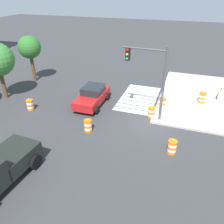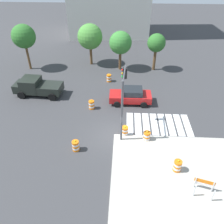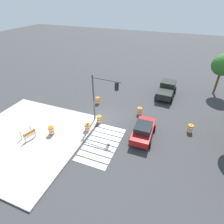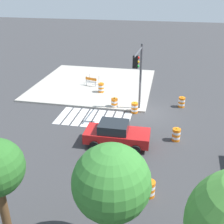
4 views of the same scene
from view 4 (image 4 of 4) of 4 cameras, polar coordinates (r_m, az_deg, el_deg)
The scene contains 13 objects.
ground_plane at distance 23.35m, azimuth 6.88°, elevation -0.21°, with size 120.00×120.00×0.00m, color #38383A.
sidewalk_corner at distance 29.76m, azimuth -3.64°, elevation 5.80°, with size 12.00×12.00×0.15m, color #ADA89E.
crosswalk_stripes at distance 22.36m, azimuth -3.80°, elevation -1.26°, with size 5.85×3.20×0.02m.
sports_car at distance 18.44m, azimuth 0.91°, elevation -4.55°, with size 4.32×2.19×1.63m.
traffic_barrel_near_corner at distance 23.91m, azimuth 0.50°, elevation 1.79°, with size 0.56×0.56×1.02m.
traffic_barrel_crosswalk_end at distance 19.58m, azimuth 13.09°, elevation -4.57°, with size 0.56×0.56×1.02m.
traffic_barrel_median_near at distance 24.90m, azimuth 14.16°, elevation 1.98°, with size 0.56×0.56×1.02m.
traffic_barrel_median_far at distance 23.14m, azimuth 4.66°, elevation 0.88°, with size 0.56×0.56×1.02m.
traffic_barrel_far_curb at distance 14.71m, azimuth 7.75°, elevation -15.40°, with size 0.56×0.56×1.02m.
traffic_barrel_on_sidewalk at distance 27.12m, azimuth -2.25°, elevation 5.04°, with size 0.56×0.56×1.02m.
construction_barricade at distance 28.93m, azimuth -4.17°, elevation 6.55°, with size 1.40×1.08×1.00m.
traffic_light_pole at distance 21.50m, azimuth 5.55°, elevation 8.76°, with size 0.48×3.29×5.50m.
street_tree_streetside_mid at distance 10.07m, azimuth -0.10°, elevation -14.45°, with size 2.85×2.85×5.01m.
Camera 4 is at (-1.44, 21.06, 10.00)m, focal length 44.36 mm.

